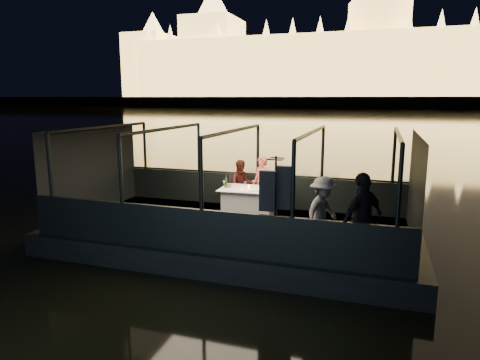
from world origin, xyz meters
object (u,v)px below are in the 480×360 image
(person_woman_coral, at_px, (262,184))
(passenger_dark, at_px, (362,220))
(chair_port_right, at_px, (267,198))
(wine_bottle, at_px, (226,182))
(person_man_maroon, at_px, (242,182))
(chair_port_left, at_px, (234,194))
(passenger_stripe, at_px, (323,208))
(dining_table_central, at_px, (249,203))
(coat_stand, at_px, (275,212))

(person_woman_coral, bearing_deg, passenger_dark, -24.43)
(chair_port_right, relative_size, passenger_dark, 0.57)
(wine_bottle, bearing_deg, person_woman_coral, 48.10)
(person_man_maroon, bearing_deg, wine_bottle, -120.04)
(chair_port_right, xyz_separation_m, person_woman_coral, (-0.24, 0.29, 0.30))
(chair_port_left, distance_m, passenger_stripe, 3.58)
(passenger_stripe, relative_size, wine_bottle, 4.84)
(chair_port_left, height_order, chair_port_right, chair_port_right)
(dining_table_central, relative_size, passenger_dark, 0.83)
(passenger_stripe, bearing_deg, coat_stand, 160.38)
(coat_stand, relative_size, passenger_stripe, 1.33)
(chair_port_right, bearing_deg, person_man_maroon, 137.61)
(chair_port_right, bearing_deg, coat_stand, -93.41)
(dining_table_central, xyz_separation_m, person_man_maroon, (-0.45, 0.78, 0.36))
(person_woman_coral, bearing_deg, dining_table_central, -76.78)
(chair_port_left, height_order, coat_stand, coat_stand)
(dining_table_central, height_order, passenger_stripe, passenger_stripe)
(chair_port_left, relative_size, passenger_dark, 0.54)
(chair_port_right, height_order, passenger_stripe, passenger_stripe)
(coat_stand, bearing_deg, passenger_dark, 5.35)
(chair_port_left, relative_size, chair_port_right, 0.95)
(chair_port_right, bearing_deg, wine_bottle, -172.05)
(chair_port_right, xyz_separation_m, coat_stand, (0.93, -2.99, 0.45))
(chair_port_left, height_order, passenger_stripe, passenger_stripe)
(dining_table_central, distance_m, passenger_stripe, 2.75)
(person_woman_coral, bearing_deg, person_man_maroon, -160.03)
(chair_port_right, distance_m, person_woman_coral, 0.48)
(chair_port_right, height_order, coat_stand, coat_stand)
(chair_port_right, xyz_separation_m, person_man_maroon, (-0.83, 0.33, 0.30))
(dining_table_central, relative_size, chair_port_left, 1.54)
(person_woman_coral, distance_m, passenger_dark, 4.18)
(coat_stand, bearing_deg, person_man_maroon, 117.88)
(passenger_dark, bearing_deg, passenger_stripe, -93.29)
(coat_stand, height_order, passenger_dark, coat_stand)
(person_woman_coral, distance_m, person_man_maroon, 0.59)
(chair_port_right, height_order, person_woman_coral, person_woman_coral)
(coat_stand, height_order, person_man_maroon, coat_stand)
(chair_port_right, height_order, person_man_maroon, person_man_maroon)
(dining_table_central, distance_m, chair_port_right, 0.59)
(chair_port_left, relative_size, person_man_maroon, 0.69)
(chair_port_right, relative_size, passenger_stripe, 0.67)
(chair_port_left, bearing_deg, passenger_stripe, -63.37)
(coat_stand, relative_size, passenger_dark, 1.14)
(coat_stand, distance_m, wine_bottle, 3.11)
(chair_port_right, bearing_deg, dining_table_central, -150.79)
(coat_stand, distance_m, person_man_maroon, 3.76)
(chair_port_left, relative_size, wine_bottle, 3.05)
(chair_port_left, height_order, passenger_dark, passenger_dark)
(coat_stand, distance_m, passenger_stripe, 1.16)
(dining_table_central, relative_size, passenger_stripe, 0.97)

